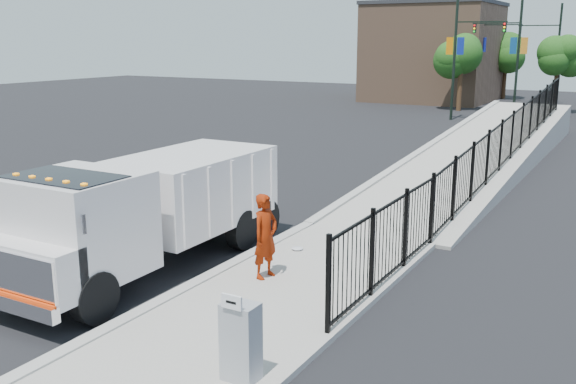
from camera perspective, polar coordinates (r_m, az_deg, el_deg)
The scene contains 18 objects.
ground at distance 15.11m, azimuth -5.28°, elevation -6.95°, with size 120.00×120.00×0.00m, color black.
sidewalk at distance 12.55m, azimuth -3.25°, elevation -11.01°, with size 3.55×12.00×0.12m, color #9E998E.
curb at distance 13.61m, azimuth -10.17°, elevation -9.11°, with size 0.30×12.00×0.16m, color #ADAAA3.
ramp at distance 28.71m, azimuth 17.01°, elevation 2.32°, with size 3.95×24.00×1.70m, color #9E998E.
iron_fence at distance 24.41m, azimuth 18.28°, elevation 2.50°, with size 0.10×28.00×1.80m, color black.
truck at distance 15.00m, azimuth -12.62°, elevation -1.33°, with size 2.64×7.85×2.68m.
worker at distance 14.02m, azimuth -2.02°, elevation -3.94°, with size 0.69×0.45×1.88m, color maroon.
utility_cabinet at distance 10.09m, azimuth -4.21°, elevation -13.13°, with size 0.55×0.40×1.25m, color gray.
arrow_sign at distance 9.61m, azimuth -5.03°, elevation -9.71°, with size 0.35×0.04×0.22m, color white.
debris at distance 16.07m, azimuth 0.83°, elevation -5.03°, with size 0.30×0.30×0.07m, color silver.
light_pole_0 at distance 43.90m, azimuth 14.99°, elevation 11.86°, with size 3.78×0.22×8.00m.
light_pole_1 at distance 47.29m, azimuth 19.41°, elevation 11.64°, with size 3.78×0.22×8.00m.
light_pole_2 at distance 53.60m, azimuth 16.87°, elevation 11.95°, with size 3.77×0.22×8.00m.
light_pole_3 at distance 56.97m, azimuth 22.55°, elevation 11.57°, with size 3.77×0.22×8.00m.
tree_0 at distance 49.83m, azimuth 15.18°, elevation 11.53°, with size 3.01×3.01×5.51m.
tree_1 at distance 50.32m, azimuth 22.93°, elevation 10.91°, with size 2.32×2.32×5.16m.
tree_2 at distance 61.28m, azimuth 18.84°, elevation 11.57°, with size 3.27×3.27×5.64m.
building at distance 58.17m, azimuth 12.79°, elevation 11.91°, with size 10.00×10.00×8.00m, color #8C664C.
Camera 1 is at (8.18, -11.56, 5.26)m, focal length 40.00 mm.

